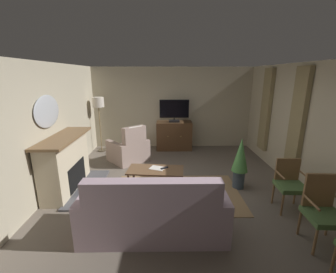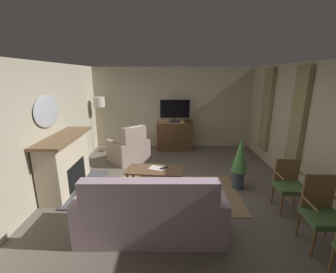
{
  "view_description": "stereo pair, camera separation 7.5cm",
  "coord_description": "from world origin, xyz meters",
  "px_view_note": "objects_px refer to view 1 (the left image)",
  "views": [
    {
      "loc": [
        -0.23,
        -4.15,
        2.35
      ],
      "look_at": [
        -0.17,
        0.44,
        1.09
      ],
      "focal_mm": 24.1,
      "sensor_mm": 36.0,
      "label": 1
    },
    {
      "loc": [
        -0.16,
        -4.15,
        2.35
      ],
      "look_at": [
        -0.17,
        0.44,
        1.09
      ],
      "focal_mm": 24.1,
      "sensor_mm": 36.0,
      "label": 2
    }
  ],
  "objects_px": {
    "coffee_table": "(156,172)",
    "armchair_facing_sofa": "(129,150)",
    "sofa_floral": "(154,214)",
    "fireplace": "(67,165)",
    "tv_cabinet": "(174,136)",
    "floor_lamp": "(98,106)",
    "side_chair_mid_row": "(290,183)",
    "tv_remote": "(164,168)",
    "potted_plant_on_hearth_side": "(240,160)",
    "wall_mirror_oval": "(47,111)",
    "side_chair_far_end": "(323,209)",
    "folded_newspaper": "(157,168)",
    "television": "(174,110)"
  },
  "relations": [
    {
      "from": "coffee_table",
      "to": "sofa_floral",
      "type": "height_order",
      "value": "sofa_floral"
    },
    {
      "from": "coffee_table",
      "to": "armchair_facing_sofa",
      "type": "height_order",
      "value": "armchair_facing_sofa"
    },
    {
      "from": "floor_lamp",
      "to": "fireplace",
      "type": "bearing_deg",
      "value": -90.51
    },
    {
      "from": "tv_cabinet",
      "to": "sofa_floral",
      "type": "bearing_deg",
      "value": -96.46
    },
    {
      "from": "wall_mirror_oval",
      "to": "television",
      "type": "xyz_separation_m",
      "value": [
        2.57,
        2.6,
        -0.38
      ]
    },
    {
      "from": "tv_cabinet",
      "to": "floor_lamp",
      "type": "distance_m",
      "value": 2.52
    },
    {
      "from": "coffee_table",
      "to": "potted_plant_on_hearth_side",
      "type": "xyz_separation_m",
      "value": [
        1.77,
        0.09,
        0.21
      ]
    },
    {
      "from": "side_chair_mid_row",
      "to": "potted_plant_on_hearth_side",
      "type": "height_order",
      "value": "potted_plant_on_hearth_side"
    },
    {
      "from": "fireplace",
      "to": "tv_cabinet",
      "type": "bearing_deg",
      "value": 48.74
    },
    {
      "from": "folded_newspaper",
      "to": "armchair_facing_sofa",
      "type": "relative_size",
      "value": 0.24
    },
    {
      "from": "folded_newspaper",
      "to": "floor_lamp",
      "type": "xyz_separation_m",
      "value": [
        -1.85,
        2.49,
        0.96
      ]
    },
    {
      "from": "fireplace",
      "to": "side_chair_mid_row",
      "type": "height_order",
      "value": "fireplace"
    },
    {
      "from": "wall_mirror_oval",
      "to": "tv_remote",
      "type": "bearing_deg",
      "value": -0.89
    },
    {
      "from": "sofa_floral",
      "to": "armchair_facing_sofa",
      "type": "relative_size",
      "value": 1.71
    },
    {
      "from": "tv_cabinet",
      "to": "potted_plant_on_hearth_side",
      "type": "height_order",
      "value": "potted_plant_on_hearth_side"
    },
    {
      "from": "wall_mirror_oval",
      "to": "side_chair_far_end",
      "type": "relative_size",
      "value": 0.94
    },
    {
      "from": "fireplace",
      "to": "side_chair_mid_row",
      "type": "distance_m",
      "value": 4.32
    },
    {
      "from": "tv_cabinet",
      "to": "sofa_floral",
      "type": "height_order",
      "value": "sofa_floral"
    },
    {
      "from": "folded_newspaper",
      "to": "armchair_facing_sofa",
      "type": "distance_m",
      "value": 1.83
    },
    {
      "from": "tv_cabinet",
      "to": "tv_remote",
      "type": "distance_m",
      "value": 2.7
    },
    {
      "from": "side_chair_far_end",
      "to": "tv_remote",
      "type": "bearing_deg",
      "value": 144.48
    },
    {
      "from": "armchair_facing_sofa",
      "to": "side_chair_far_end",
      "type": "relative_size",
      "value": 1.26
    },
    {
      "from": "fireplace",
      "to": "side_chair_far_end",
      "type": "height_order",
      "value": "fireplace"
    },
    {
      "from": "coffee_table",
      "to": "side_chair_far_end",
      "type": "relative_size",
      "value": 1.19
    },
    {
      "from": "tv_cabinet",
      "to": "television",
      "type": "xyz_separation_m",
      "value": [
        -0.0,
        -0.05,
        0.85
      ]
    },
    {
      "from": "tv_remote",
      "to": "floor_lamp",
      "type": "bearing_deg",
      "value": 88.99
    },
    {
      "from": "tv_cabinet",
      "to": "armchair_facing_sofa",
      "type": "xyz_separation_m",
      "value": [
        -1.29,
        -1.05,
        -0.11
      ]
    },
    {
      "from": "coffee_table",
      "to": "side_chair_far_end",
      "type": "distance_m",
      "value": 2.87
    },
    {
      "from": "tv_remote",
      "to": "floor_lamp",
      "type": "height_order",
      "value": "floor_lamp"
    },
    {
      "from": "floor_lamp",
      "to": "television",
      "type": "bearing_deg",
      "value": 3.22
    },
    {
      "from": "tv_remote",
      "to": "potted_plant_on_hearth_side",
      "type": "xyz_separation_m",
      "value": [
        1.58,
        0.05,
        0.15
      ]
    },
    {
      "from": "armchair_facing_sofa",
      "to": "potted_plant_on_hearth_side",
      "type": "xyz_separation_m",
      "value": [
        2.57,
        -1.59,
        0.3
      ]
    },
    {
      "from": "tv_cabinet",
      "to": "floor_lamp",
      "type": "bearing_deg",
      "value": -175.47
    },
    {
      "from": "fireplace",
      "to": "sofa_floral",
      "type": "height_order",
      "value": "fireplace"
    },
    {
      "from": "tv_remote",
      "to": "folded_newspaper",
      "type": "bearing_deg",
      "value": 134.7
    },
    {
      "from": "folded_newspaper",
      "to": "sofa_floral",
      "type": "relative_size",
      "value": 0.14
    },
    {
      "from": "tv_remote",
      "to": "potted_plant_on_hearth_side",
      "type": "relative_size",
      "value": 0.15
    },
    {
      "from": "wall_mirror_oval",
      "to": "side_chair_far_end",
      "type": "height_order",
      "value": "wall_mirror_oval"
    },
    {
      "from": "folded_newspaper",
      "to": "side_chair_far_end",
      "type": "relative_size",
      "value": 0.3
    },
    {
      "from": "fireplace",
      "to": "folded_newspaper",
      "type": "relative_size",
      "value": 5.71
    },
    {
      "from": "sofa_floral",
      "to": "armchair_facing_sofa",
      "type": "height_order",
      "value": "armchair_facing_sofa"
    },
    {
      "from": "side_chair_mid_row",
      "to": "tv_cabinet",
      "type": "bearing_deg",
      "value": 119.4
    },
    {
      "from": "fireplace",
      "to": "side_chair_mid_row",
      "type": "relative_size",
      "value": 1.9
    },
    {
      "from": "wall_mirror_oval",
      "to": "tv_cabinet",
      "type": "xyz_separation_m",
      "value": [
        2.57,
        2.65,
        -1.23
      ]
    },
    {
      "from": "fireplace",
      "to": "floor_lamp",
      "type": "distance_m",
      "value": 2.62
    },
    {
      "from": "armchair_facing_sofa",
      "to": "coffee_table",
      "type": "bearing_deg",
      "value": -64.43
    },
    {
      "from": "potted_plant_on_hearth_side",
      "to": "sofa_floral",
      "type": "bearing_deg",
      "value": -140.17
    },
    {
      "from": "coffee_table",
      "to": "potted_plant_on_hearth_side",
      "type": "bearing_deg",
      "value": 2.89
    },
    {
      "from": "television",
      "to": "side_chair_far_end",
      "type": "xyz_separation_m",
      "value": [
        1.92,
        -4.22,
        -0.76
      ]
    },
    {
      "from": "tv_cabinet",
      "to": "side_chair_mid_row",
      "type": "xyz_separation_m",
      "value": [
        1.92,
        -3.41,
        0.07
      ]
    }
  ]
}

